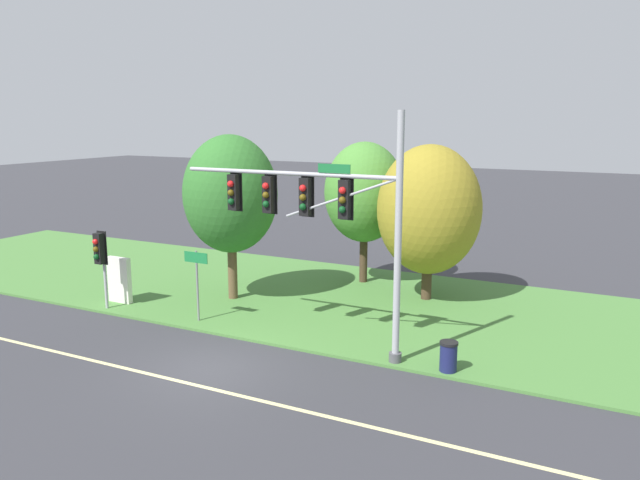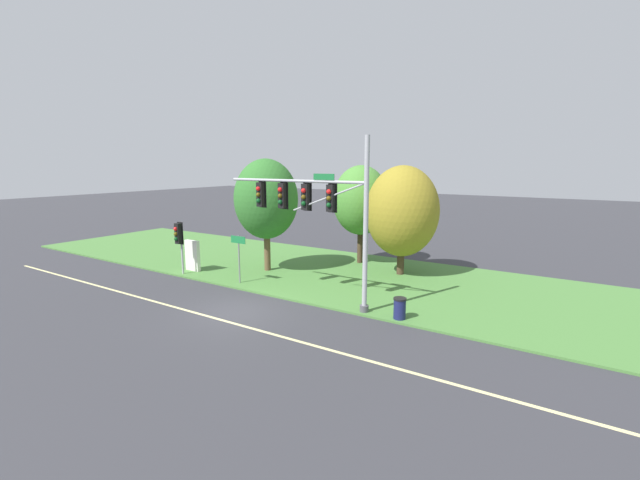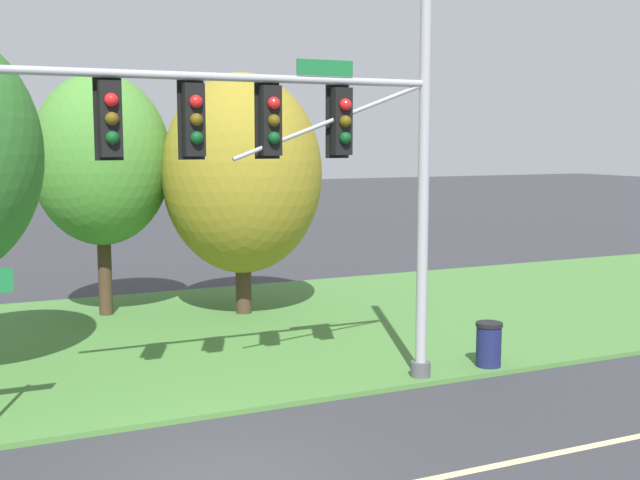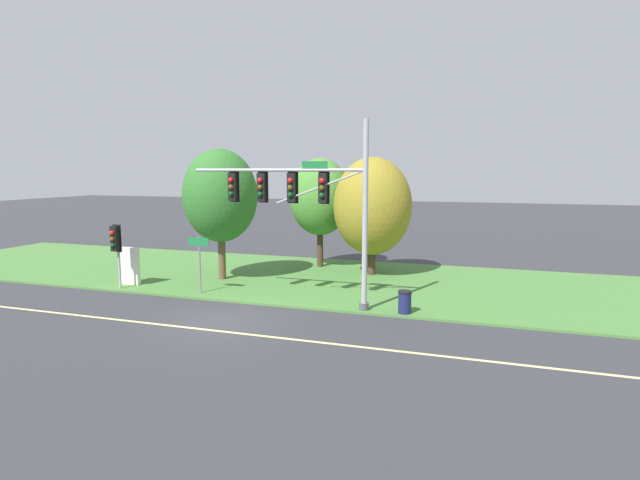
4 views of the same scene
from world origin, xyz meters
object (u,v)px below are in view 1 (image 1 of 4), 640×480
object	(u,v)px
pedestrian_signal_near_kerb	(100,253)
info_kiosk	(119,280)
traffic_signal_mast	(322,211)
tree_left_of_mast	(364,193)
route_sign_post	(197,274)
tree_nearest_road	(230,194)
tree_behind_signpost	(429,210)
trash_bin	(448,356)

from	to	relation	value
pedestrian_signal_near_kerb	info_kiosk	size ratio (longest dim) A/B	1.66
traffic_signal_mast	tree_left_of_mast	bearing A→B (deg)	104.15
tree_left_of_mast	pedestrian_signal_near_kerb	bearing A→B (deg)	-131.34
route_sign_post	tree_left_of_mast	bearing A→B (deg)	67.52
pedestrian_signal_near_kerb	route_sign_post	world-z (taller)	pedestrian_signal_near_kerb
traffic_signal_mast	route_sign_post	size ratio (longest dim) A/B	2.95
route_sign_post	tree_nearest_road	size ratio (longest dim) A/B	0.39
route_sign_post	tree_behind_signpost	size ratio (longest dim) A/B	0.42
tree_left_of_mast	tree_behind_signpost	xyz separation A→B (m)	(3.46, -1.36, -0.38)
trash_bin	tree_behind_signpost	bearing A→B (deg)	112.34
traffic_signal_mast	tree_behind_signpost	size ratio (longest dim) A/B	1.23
traffic_signal_mast	tree_nearest_road	size ratio (longest dim) A/B	1.16
trash_bin	tree_left_of_mast	bearing A→B (deg)	127.05
tree_left_of_mast	tree_behind_signpost	distance (m)	3.74
info_kiosk	trash_bin	size ratio (longest dim) A/B	2.04
pedestrian_signal_near_kerb	tree_nearest_road	bearing A→B (deg)	44.59
pedestrian_signal_near_kerb	trash_bin	bearing A→B (deg)	0.70
traffic_signal_mast	info_kiosk	world-z (taller)	traffic_signal_mast
traffic_signal_mast	info_kiosk	xyz separation A→B (m)	(-9.84, 0.90, -3.67)
tree_nearest_road	tree_left_of_mast	distance (m)	6.30
info_kiosk	trash_bin	bearing A→B (deg)	-3.51
route_sign_post	pedestrian_signal_near_kerb	bearing A→B (deg)	-172.28
tree_nearest_road	info_kiosk	distance (m)	5.79
tree_nearest_road	route_sign_post	bearing A→B (deg)	-79.91
traffic_signal_mast	tree_behind_signpost	world-z (taller)	traffic_signal_mast
pedestrian_signal_near_kerb	tree_left_of_mast	distance (m)	11.63
pedestrian_signal_near_kerb	tree_nearest_road	distance (m)	5.62
route_sign_post	tree_nearest_road	bearing A→B (deg)	100.09
tree_behind_signpost	trash_bin	bearing A→B (deg)	-67.66
tree_behind_signpost	info_kiosk	xyz separation A→B (m)	(-11.16, -6.22, -2.85)
route_sign_post	tree_behind_signpost	distance (m)	9.73
tree_left_of_mast	trash_bin	distance (m)	11.21
tree_left_of_mast	tree_nearest_road	bearing A→B (deg)	-127.97
route_sign_post	info_kiosk	xyz separation A→B (m)	(-4.37, 0.46, -0.86)
route_sign_post	trash_bin	size ratio (longest dim) A/B	2.90
tree_nearest_road	tree_behind_signpost	world-z (taller)	tree_nearest_road
route_sign_post	info_kiosk	world-z (taller)	route_sign_post
traffic_signal_mast	tree_behind_signpost	distance (m)	7.30
traffic_signal_mast	tree_nearest_road	distance (m)	6.97
route_sign_post	tree_left_of_mast	xyz separation A→B (m)	(3.33, 8.04, 2.37)
pedestrian_signal_near_kerb	tree_left_of_mast	world-z (taller)	tree_left_of_mast
trash_bin	pedestrian_signal_near_kerb	bearing A→B (deg)	-179.30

